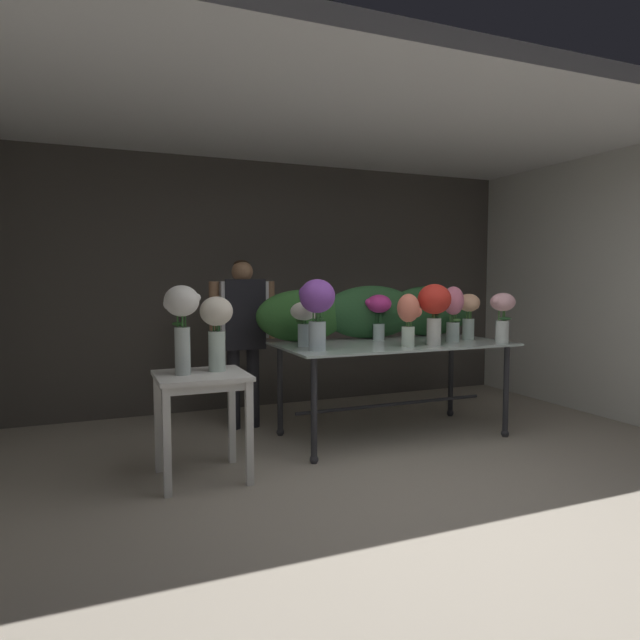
{
  "coord_description": "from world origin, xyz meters",
  "views": [
    {
      "loc": [
        -1.99,
        -2.71,
        1.43
      ],
      "look_at": [
        -0.33,
        1.3,
        1.1
      ],
      "focal_mm": 31.13,
      "sensor_mm": 36.0,
      "label": 1
    }
  ],
  "objects_px": {
    "side_table_white": "(201,389)",
    "vase_white_roses_tall": "(182,316)",
    "display_table_glass": "(393,355)",
    "vase_magenta_carnations": "(379,310)",
    "vase_ivory_ranunculus": "(304,318)",
    "vase_peach_dahlias": "(469,311)",
    "vase_blush_hydrangea": "(502,312)",
    "vase_rosy_lilies": "(453,310)",
    "vase_coral_roses": "(409,315)",
    "vase_violet_stock": "(317,305)",
    "vase_scarlet_peonies": "(434,306)",
    "vase_cream_lisianthus_tall": "(217,326)",
    "florist": "(243,324)"
  },
  "relations": [
    {
      "from": "side_table_white",
      "to": "vase_white_roses_tall",
      "type": "bearing_deg",
      "value": -179.78
    },
    {
      "from": "display_table_glass",
      "to": "vase_white_roses_tall",
      "type": "height_order",
      "value": "vase_white_roses_tall"
    },
    {
      "from": "display_table_glass",
      "to": "vase_magenta_carnations",
      "type": "height_order",
      "value": "vase_magenta_carnations"
    },
    {
      "from": "vase_ivory_ranunculus",
      "to": "side_table_white",
      "type": "bearing_deg",
      "value": -154.04
    },
    {
      "from": "side_table_white",
      "to": "vase_peach_dahlias",
      "type": "xyz_separation_m",
      "value": [
        2.57,
        0.36,
        0.47
      ]
    },
    {
      "from": "vase_blush_hydrangea",
      "to": "vase_rosy_lilies",
      "type": "height_order",
      "value": "vase_rosy_lilies"
    },
    {
      "from": "vase_peach_dahlias",
      "to": "vase_rosy_lilies",
      "type": "relative_size",
      "value": 0.86
    },
    {
      "from": "vase_blush_hydrangea",
      "to": "vase_ivory_ranunculus",
      "type": "relative_size",
      "value": 1.19
    },
    {
      "from": "vase_magenta_carnations",
      "to": "vase_ivory_ranunculus",
      "type": "distance_m",
      "value": 0.82
    },
    {
      "from": "vase_coral_roses",
      "to": "display_table_glass",
      "type": "bearing_deg",
      "value": 85.12
    },
    {
      "from": "vase_violet_stock",
      "to": "vase_ivory_ranunculus",
      "type": "xyz_separation_m",
      "value": [
        0.0,
        0.29,
        -0.12
      ]
    },
    {
      "from": "vase_scarlet_peonies",
      "to": "vase_cream_lisianthus_tall",
      "type": "xyz_separation_m",
      "value": [
        -1.89,
        -0.05,
        -0.11
      ]
    },
    {
      "from": "vase_blush_hydrangea",
      "to": "vase_white_roses_tall",
      "type": "distance_m",
      "value": 2.76
    },
    {
      "from": "vase_ivory_ranunculus",
      "to": "vase_peach_dahlias",
      "type": "bearing_deg",
      "value": -3.95
    },
    {
      "from": "florist",
      "to": "vase_magenta_carnations",
      "type": "bearing_deg",
      "value": -26.08
    },
    {
      "from": "display_table_glass",
      "to": "vase_rosy_lilies",
      "type": "height_order",
      "value": "vase_rosy_lilies"
    },
    {
      "from": "vase_peach_dahlias",
      "to": "vase_scarlet_peonies",
      "type": "distance_m",
      "value": 0.61
    },
    {
      "from": "vase_rosy_lilies",
      "to": "vase_coral_roses",
      "type": "height_order",
      "value": "vase_rosy_lilies"
    },
    {
      "from": "side_table_white",
      "to": "vase_violet_stock",
      "type": "distance_m",
      "value": 1.13
    },
    {
      "from": "vase_ivory_ranunculus",
      "to": "vase_scarlet_peonies",
      "type": "bearing_deg",
      "value": -18.8
    },
    {
      "from": "vase_scarlet_peonies",
      "to": "vase_cream_lisianthus_tall",
      "type": "distance_m",
      "value": 1.89
    },
    {
      "from": "vase_scarlet_peonies",
      "to": "vase_coral_roses",
      "type": "bearing_deg",
      "value": -178.33
    },
    {
      "from": "vase_ivory_ranunculus",
      "to": "vase_cream_lisianthus_tall",
      "type": "height_order",
      "value": "vase_cream_lisianthus_tall"
    },
    {
      "from": "vase_peach_dahlias",
      "to": "vase_violet_stock",
      "type": "xyz_separation_m",
      "value": [
        -1.61,
        -0.18,
        0.1
      ]
    },
    {
      "from": "vase_violet_stock",
      "to": "vase_cream_lisianthus_tall",
      "type": "relative_size",
      "value": 1.05
    },
    {
      "from": "vase_ivory_ranunculus",
      "to": "vase_coral_roses",
      "type": "bearing_deg",
      "value": -24.67
    },
    {
      "from": "vase_blush_hydrangea",
      "to": "vase_magenta_carnations",
      "type": "bearing_deg",
      "value": 143.2
    },
    {
      "from": "display_table_glass",
      "to": "side_table_white",
      "type": "distance_m",
      "value": 1.83
    },
    {
      "from": "vase_blush_hydrangea",
      "to": "vase_white_roses_tall",
      "type": "relative_size",
      "value": 0.72
    },
    {
      "from": "florist",
      "to": "vase_rosy_lilies",
      "type": "relative_size",
      "value": 3.18
    },
    {
      "from": "side_table_white",
      "to": "vase_cream_lisianthus_tall",
      "type": "distance_m",
      "value": 0.46
    },
    {
      "from": "display_table_glass",
      "to": "vase_white_roses_tall",
      "type": "relative_size",
      "value": 3.3
    },
    {
      "from": "side_table_white",
      "to": "vase_blush_hydrangea",
      "type": "height_order",
      "value": "vase_blush_hydrangea"
    },
    {
      "from": "vase_magenta_carnations",
      "to": "vase_coral_roses",
      "type": "relative_size",
      "value": 0.95
    },
    {
      "from": "vase_peach_dahlias",
      "to": "vase_coral_roses",
      "type": "height_order",
      "value": "vase_coral_roses"
    },
    {
      "from": "side_table_white",
      "to": "vase_peach_dahlias",
      "type": "relative_size",
      "value": 1.76
    },
    {
      "from": "vase_scarlet_peonies",
      "to": "vase_rosy_lilies",
      "type": "bearing_deg",
      "value": 24.97
    },
    {
      "from": "display_table_glass",
      "to": "vase_blush_hydrangea",
      "type": "xyz_separation_m",
      "value": [
        0.85,
        -0.43,
        0.39
      ]
    },
    {
      "from": "side_table_white",
      "to": "vase_rosy_lilies",
      "type": "height_order",
      "value": "vase_rosy_lilies"
    },
    {
      "from": "vase_peach_dahlias",
      "to": "vase_scarlet_peonies",
      "type": "bearing_deg",
      "value": -155.78
    },
    {
      "from": "florist",
      "to": "vase_ivory_ranunculus",
      "type": "height_order",
      "value": "florist"
    },
    {
      "from": "vase_white_roses_tall",
      "to": "vase_cream_lisianthus_tall",
      "type": "relative_size",
      "value": 1.15
    },
    {
      "from": "side_table_white",
      "to": "florist",
      "type": "distance_m",
      "value": 1.38
    },
    {
      "from": "vase_blush_hydrangea",
      "to": "vase_coral_roses",
      "type": "xyz_separation_m",
      "value": [
        -0.88,
        0.12,
        -0.02
      ]
    },
    {
      "from": "vase_ivory_ranunculus",
      "to": "vase_coral_roses",
      "type": "xyz_separation_m",
      "value": [
        0.8,
        -0.37,
        0.02
      ]
    },
    {
      "from": "vase_blush_hydrangea",
      "to": "vase_rosy_lilies",
      "type": "distance_m",
      "value": 0.42
    },
    {
      "from": "vase_white_roses_tall",
      "to": "vase_peach_dahlias",
      "type": "bearing_deg",
      "value": 7.52
    },
    {
      "from": "florist",
      "to": "vase_rosy_lilies",
      "type": "height_order",
      "value": "florist"
    },
    {
      "from": "display_table_glass",
      "to": "vase_magenta_carnations",
      "type": "distance_m",
      "value": 0.46
    },
    {
      "from": "vase_blush_hydrangea",
      "to": "vase_rosy_lilies",
      "type": "bearing_deg",
      "value": 140.43
    }
  ]
}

